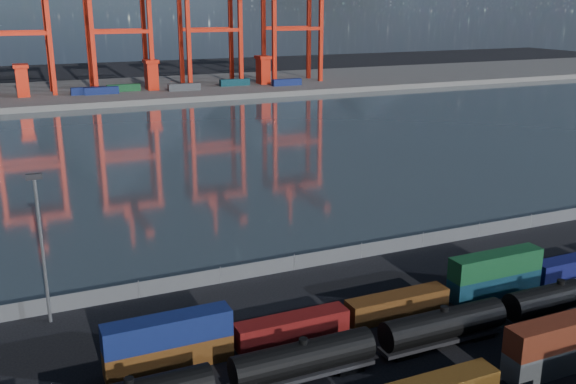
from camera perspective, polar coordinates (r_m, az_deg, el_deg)
name	(u,v)px	position (r m, az deg, el deg)	size (l,w,h in m)	color
ground	(422,382)	(62.19, 11.82, -16.19)	(700.00, 700.00, 0.00)	black
harbor_water	(158,150)	(153.80, -11.49, 3.64)	(700.00, 700.00, 0.00)	#313F46
far_quay	(94,92)	(255.79, -16.87, 8.50)	(700.00, 70.00, 2.00)	#514F4C
container_row_north	(271,329)	(65.84, -1.56, -12.04)	(129.76, 2.46, 5.23)	navy
waterfront_fence	(294,263)	(83.20, 0.57, -6.31)	(160.12, 0.12, 2.20)	#595B5E
yard_light_mast	(41,241)	(71.84, -21.07, -4.12)	(1.60, 0.40, 16.60)	slate
quay_containers	(67,92)	(239.99, -19.06, 8.39)	(172.58, 10.99, 2.60)	navy
straddle_carriers	(89,77)	(244.84, -17.26, 9.76)	(140.00, 7.00, 11.10)	red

